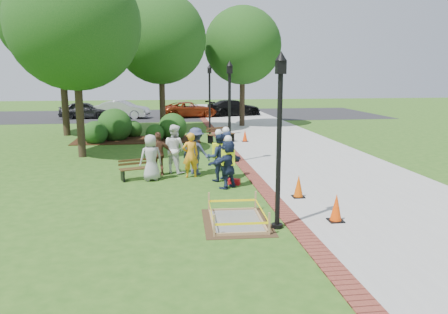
{
  "coord_description": "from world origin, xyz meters",
  "views": [
    {
      "loc": [
        -1.44,
        -13.0,
        3.77
      ],
      "look_at": [
        0.5,
        1.2,
        1.0
      ],
      "focal_mm": 35.0,
      "sensor_mm": 36.0,
      "label": 1
    }
  ],
  "objects": [
    {
      "name": "shrub_e",
      "position": [
        -3.3,
        13.39,
        0.0
      ],
      "size": [
        1.05,
        1.05,
        1.05
      ],
      "primitive_type": "sphere",
      "color": "#133F12",
      "rests_on": "ground"
    },
    {
      "name": "shrub_a",
      "position": [
        -5.18,
        11.13,
        0.0
      ],
      "size": [
        1.33,
        1.33,
        1.33
      ],
      "primitive_type": "sphere",
      "color": "#133F12",
      "rests_on": "ground"
    },
    {
      "name": "shrub_b",
      "position": [
        -4.26,
        12.26,
        0.0
      ],
      "size": [
        1.95,
        1.95,
        1.95
      ],
      "primitive_type": "sphere",
      "color": "#133F12",
      "rests_on": "ground"
    },
    {
      "name": "tree_left",
      "position": [
        -5.2,
        7.28,
        5.83
      ],
      "size": [
        5.72,
        5.72,
        8.7
      ],
      "color": "#3D2D1E",
      "rests_on": "ground"
    },
    {
      "name": "parked_car_b",
      "position": [
        -4.95,
        24.67,
        0.0
      ],
      "size": [
        3.32,
        5.33,
        1.62
      ],
      "primitive_type": "imported",
      "rotation": [
        0.0,
        0.0,
        1.32
      ],
      "color": "#AFAFB4",
      "rests_on": "ground"
    },
    {
      "name": "lamp_near",
      "position": [
        1.25,
        -3.0,
        2.48
      ],
      "size": [
        0.28,
        0.28,
        4.26
      ],
      "color": "black",
      "rests_on": "ground"
    },
    {
      "name": "cone_front",
      "position": [
        2.85,
        -2.78,
        0.36
      ],
      "size": [
        0.38,
        0.38,
        0.75
      ],
      "color": "black",
      "rests_on": "ground"
    },
    {
      "name": "casual_person_a",
      "position": [
        -1.95,
        2.34,
        0.82
      ],
      "size": [
        0.61,
        0.49,
        1.65
      ],
      "color": "#A0A0A0",
      "rests_on": "ground"
    },
    {
      "name": "casual_person_d",
      "position": [
        -1.68,
        3.09,
        0.81
      ],
      "size": [
        0.53,
        0.35,
        1.62
      ],
      "color": "brown",
      "rests_on": "ground"
    },
    {
      "name": "ground",
      "position": [
        0.0,
        0.0,
        0.0
      ],
      "size": [
        100.0,
        100.0,
        0.0
      ],
      "primitive_type": "plane",
      "color": "#285116",
      "rests_on": "ground"
    },
    {
      "name": "shrub_c",
      "position": [
        -1.99,
        11.46,
        0.0
      ],
      "size": [
        1.04,
        1.04,
        1.04
      ],
      "primitive_type": "sphere",
      "color": "#133F12",
      "rests_on": "ground"
    },
    {
      "name": "tree_far",
      "position": [
        -7.4,
        14.6,
        7.28
      ],
      "size": [
        7.22,
        7.22,
        10.9
      ],
      "color": "#3D2D1E",
      "rests_on": "ground"
    },
    {
      "name": "cone_back",
      "position": [
        2.57,
        -0.51,
        0.35
      ],
      "size": [
        0.36,
        0.36,
        0.72
      ],
      "color": "black",
      "rests_on": "ground"
    },
    {
      "name": "hivis_worker_b",
      "position": [
        0.71,
        2.28,
        0.93
      ],
      "size": [
        0.65,
        0.55,
        1.88
      ],
      "color": "#181F40",
      "rests_on": "ground"
    },
    {
      "name": "hivis_worker_a",
      "position": [
        0.6,
        0.95,
        0.88
      ],
      "size": [
        0.61,
        0.58,
        1.77
      ],
      "color": "#181A3F",
      "rests_on": "ground"
    },
    {
      "name": "casual_person_e",
      "position": [
        -0.31,
        3.11,
        0.88
      ],
      "size": [
        0.67,
        0.62,
        1.76
      ],
      "color": "#353D5E",
      "rests_on": "ground"
    },
    {
      "name": "hivis_worker_c",
      "position": [
        0.41,
        1.93,
        0.92
      ],
      "size": [
        0.57,
        0.39,
        1.85
      ],
      "color": "#17223C",
      "rests_on": "ground"
    },
    {
      "name": "parking_lot",
      "position": [
        0.0,
        27.0,
        0.0
      ],
      "size": [
        36.0,
        12.0,
        0.01
      ],
      "primitive_type": "cube",
      "color": "black",
      "rests_on": "ground"
    },
    {
      "name": "mulch_bed",
      "position": [
        -3.0,
        12.0,
        0.02
      ],
      "size": [
        7.0,
        3.0,
        0.05
      ],
      "primitive_type": "cube",
      "color": "#381E0F",
      "rests_on": "ground"
    },
    {
      "name": "brick_edging",
      "position": [
        1.75,
        10.0,
        0.01
      ],
      "size": [
        0.5,
        60.0,
        0.03
      ],
      "primitive_type": "cube",
      "color": "maroon",
      "rests_on": "ground"
    },
    {
      "name": "sidewalk",
      "position": [
        5.0,
        10.0,
        0.01
      ],
      "size": [
        6.0,
        60.0,
        0.02
      ],
      "primitive_type": "cube",
      "color": "#9E9E99",
      "rests_on": "ground"
    },
    {
      "name": "tree_right",
      "position": [
        4.11,
        17.95,
        5.64
      ],
      "size": [
        5.4,
        5.4,
        8.35
      ],
      "color": "#3D2D1E",
      "rests_on": "ground"
    },
    {
      "name": "lamp_mid",
      "position": [
        1.25,
        5.0,
        2.48
      ],
      "size": [
        0.28,
        0.28,
        4.26
      ],
      "color": "black",
      "rests_on": "ground"
    },
    {
      "name": "parked_car_d",
      "position": [
        4.72,
        25.54,
        0.0
      ],
      "size": [
        3.12,
        5.08,
        1.54
      ],
      "primitive_type": "imported",
      "rotation": [
        0.0,
        0.0,
        1.81
      ],
      "color": "black",
      "rests_on": "ground"
    },
    {
      "name": "parked_car_a",
      "position": [
        -8.01,
        24.81,
        0.0
      ],
      "size": [
        2.11,
        4.76,
        1.54
      ],
      "primitive_type": "imported",
      "rotation": [
        0.0,
        0.0,
        1.58
      ],
      "color": "#252527",
      "rests_on": "ground"
    },
    {
      "name": "casual_person_c",
      "position": [
        -1.1,
        3.41,
        0.93
      ],
      "size": [
        0.7,
        0.68,
        1.86
      ],
      "color": "white",
      "rests_on": "ground"
    },
    {
      "name": "casual_person_b",
      "position": [
        -0.54,
        2.63,
        0.82
      ],
      "size": [
        0.57,
        0.42,
        1.65
      ],
      "color": "orange",
      "rests_on": "ground"
    },
    {
      "name": "tree_back",
      "position": [
        -1.55,
        15.54,
        5.89
      ],
      "size": [
        5.72,
        5.72,
        8.76
      ],
      "color": "#3D2D1E",
      "rests_on": "ground"
    },
    {
      "name": "parked_car_c",
      "position": [
        0.72,
        24.61,
        0.0
      ],
      "size": [
        2.86,
        4.78,
        1.46
      ],
      "primitive_type": "imported",
      "rotation": [
        0.0,
        0.0,
        1.79
      ],
      "color": "maroon",
      "rests_on": "ground"
    },
    {
      "name": "bench_near",
      "position": [
        -2.41,
        2.54,
        0.23
      ],
      "size": [
        1.41,
        0.83,
        0.72
      ],
      "color": "#523B1C",
      "rests_on": "ground"
    },
    {
      "name": "lamp_far",
      "position": [
        1.25,
        13.0,
        2.48
      ],
      "size": [
        0.28,
        0.28,
        4.26
      ],
      "color": "black",
      "rests_on": "ground"
    },
    {
      "name": "cone_far",
      "position": [
        2.96,
        10.59,
        0.33
      ],
      "size": [
        0.34,
        0.34,
        0.68
      ],
      "color": "black",
      "rests_on": "ground"
    },
    {
      "name": "toolbox",
      "position": [
        0.87,
        1.34,
        0.1
      ],
      "size": [
        0.45,
        0.36,
        0.2
      ],
      "primitive_type": "cube",
      "rotation": [
        0.0,
        0.0,
        -0.41
      ],
      "color": "#9D0C11",
      "rests_on": "ground"
    },
    {
      "name": "bench_far",
      "position": [
        1.6,
        10.49,
        0.27
      ],
      "size": [
        1.62,
        1.08,
        0.84
      ],
      "color": "brown",
      "rests_on": "ground"
    },
    {
      "name": "shrub_d",
      "position": [
        -0.99,
        12.13,
        0.0
      ],
      "size": [
        1.63,
        1.63,
        1.63
      ],
      "primitive_type": "sphere",
      "color": "#133F12",
      "rests_on": "ground"
    },
    {
      "name": "wet_concrete_pad",
      "position": [
        0.32,
        -2.48,
        0.23
      ],
      "size": [
        1.79,
        2.36,
        0.55
      ],
      "color": "#47331E",
      "rests_on": "ground"
    }
  ]
}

